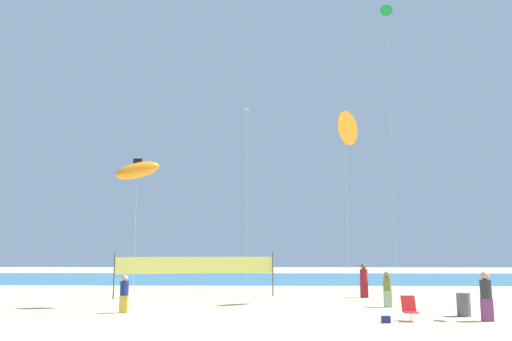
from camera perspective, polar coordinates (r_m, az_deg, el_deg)
The scene contains 14 objects.
ground_plane at distance 17.16m, azimuth -4.30°, elevation -17.33°, with size 120.00×120.00×0.00m, color #D1BC89.
ocean_band at distance 47.90m, azimuth -0.59°, elevation -11.82°, with size 120.00×20.00×0.01m, color teal.
beachgoer_olive_shirt at distance 24.63m, azimuth 14.34°, elevation -12.48°, with size 0.36×0.36×1.59m.
beachgoer_navy_shirt at distance 22.49m, azimuth -14.37°, elevation -12.95°, with size 0.35×0.35×1.53m.
beachgoer_maroon_shirt at distance 29.13m, azimuth 11.85°, elevation -11.70°, with size 0.42×0.42×1.82m.
beachgoer_charcoal_shirt at distance 21.05m, azimuth 24.11°, elevation -12.42°, with size 0.41×0.41×1.77m.
folding_beach_chair at distance 20.26m, azimuth 16.62°, elevation -14.35°, with size 0.52×0.65×0.89m.
trash_barrel at distance 22.27m, azimuth 21.99°, elevation -13.60°, with size 0.52×0.52×0.89m, color #595960.
volleyball_net at distance 28.82m, azimuth -6.63°, elevation -10.54°, with size 8.47×2.18×2.40m.
beach_handbag at distance 19.49m, azimuth 14.17°, elevation -15.70°, with size 0.31×0.16×0.25m, color navy.
kite_green_delta at distance 40.93m, azimuth 14.20°, elevation 16.57°, with size 0.95×0.53×20.43m.
kite_orange_delta at distance 26.97m, azimuth 9.81°, elevation 4.58°, with size 1.48×1.56×9.62m.
kite_pink_diamond at distance 37.03m, azimuth -0.98°, elevation 5.47°, with size 0.44×0.43×12.65m.
kite_orange_inflatable at distance 24.91m, azimuth -12.99°, elevation 0.01°, with size 2.27×1.01×6.88m.
Camera 1 is at (1.64, -16.89, 2.57)m, focal length 36.15 mm.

